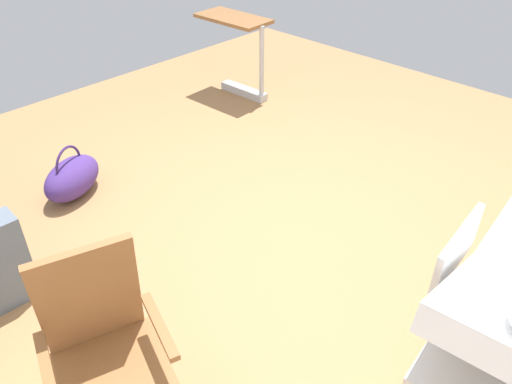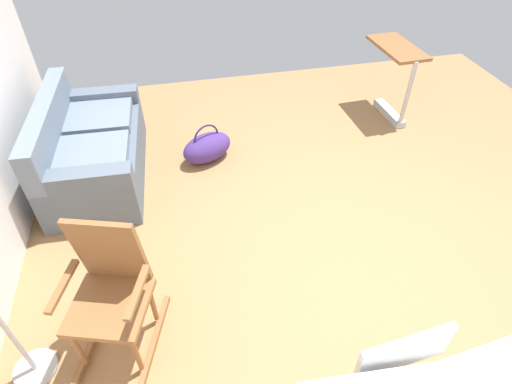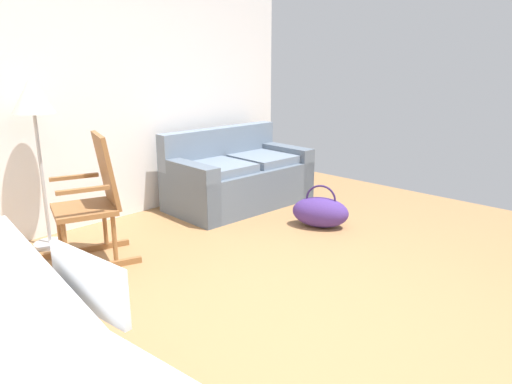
# 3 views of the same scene
# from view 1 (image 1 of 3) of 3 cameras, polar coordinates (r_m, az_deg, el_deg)

# --- Properties ---
(ground_plane) EXTENTS (6.69, 6.69, 0.00)m
(ground_plane) POSITION_cam_1_polar(r_m,az_deg,el_deg) (3.87, 3.86, -2.88)
(ground_plane) COLOR #9E7247
(rocking_chair) EXTENTS (0.87, 0.69, 1.05)m
(rocking_chair) POSITION_cam_1_polar(r_m,az_deg,el_deg) (2.43, -16.52, -17.19)
(rocking_chair) COLOR brown
(rocking_chair) RESTS_ON ground
(overbed_table) EXTENTS (0.85, 0.44, 0.84)m
(overbed_table) POSITION_cam_1_polar(r_m,az_deg,el_deg) (5.66, -1.88, 16.03)
(overbed_table) COLOR #B2B5BA
(overbed_table) RESTS_ON ground
(duffel_bag) EXTENTS (0.53, 0.64, 0.43)m
(duffel_bag) POSITION_cam_1_polar(r_m,az_deg,el_deg) (4.29, -20.02, 1.54)
(duffel_bag) COLOR #472D7A
(duffel_bag) RESTS_ON ground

